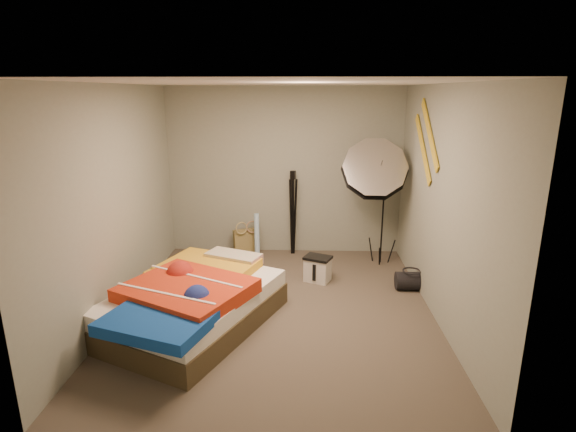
{
  "coord_description": "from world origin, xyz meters",
  "views": [
    {
      "loc": [
        0.28,
        -4.67,
        2.42
      ],
      "look_at": [
        0.1,
        0.6,
        0.95
      ],
      "focal_mm": 28.0,
      "sensor_mm": 36.0,
      "label": 1
    }
  ],
  "objects_px": {
    "duffel_bag": "(411,281)",
    "camera_tripod": "(293,207)",
    "bed": "(193,301)",
    "wrapping_roll": "(257,235)",
    "camera_case": "(318,270)",
    "photo_umbrella": "(374,171)",
    "tote_bag": "(246,241)"
  },
  "relations": [
    {
      "from": "duffel_bag",
      "to": "tote_bag",
      "type": "bearing_deg",
      "value": 151.17
    },
    {
      "from": "tote_bag",
      "to": "bed",
      "type": "distance_m",
      "value": 2.26
    },
    {
      "from": "tote_bag",
      "to": "duffel_bag",
      "type": "height_order",
      "value": "tote_bag"
    },
    {
      "from": "tote_bag",
      "to": "bed",
      "type": "xyz_separation_m",
      "value": [
        -0.28,
        -2.24,
        0.09
      ]
    },
    {
      "from": "bed",
      "to": "camera_case",
      "type": "bearing_deg",
      "value": 41.85
    },
    {
      "from": "wrapping_roll",
      "to": "camera_case",
      "type": "xyz_separation_m",
      "value": [
        0.89,
        -0.88,
        -0.17
      ]
    },
    {
      "from": "tote_bag",
      "to": "camera_tripod",
      "type": "relative_size",
      "value": 0.29
    },
    {
      "from": "duffel_bag",
      "to": "camera_tripod",
      "type": "distance_m",
      "value": 2.07
    },
    {
      "from": "wrapping_roll",
      "to": "photo_umbrella",
      "type": "xyz_separation_m",
      "value": [
        1.66,
        -0.28,
        1.04
      ]
    },
    {
      "from": "duffel_bag",
      "to": "wrapping_roll",
      "type": "bearing_deg",
      "value": 152.08
    },
    {
      "from": "photo_umbrella",
      "to": "bed",
      "type": "bearing_deg",
      "value": -139.44
    },
    {
      "from": "camera_tripod",
      "to": "photo_umbrella",
      "type": "bearing_deg",
      "value": -20.94
    },
    {
      "from": "tote_bag",
      "to": "photo_umbrella",
      "type": "distance_m",
      "value": 2.23
    },
    {
      "from": "bed",
      "to": "camera_tripod",
      "type": "bearing_deg",
      "value": 66.03
    },
    {
      "from": "duffel_bag",
      "to": "photo_umbrella",
      "type": "bearing_deg",
      "value": 115.91
    },
    {
      "from": "camera_case",
      "to": "camera_tripod",
      "type": "height_order",
      "value": "camera_tripod"
    },
    {
      "from": "tote_bag",
      "to": "bed",
      "type": "bearing_deg",
      "value": -120.15
    },
    {
      "from": "camera_case",
      "to": "photo_umbrella",
      "type": "distance_m",
      "value": 1.56
    },
    {
      "from": "duffel_bag",
      "to": "photo_umbrella",
      "type": "relative_size",
      "value": 0.2
    },
    {
      "from": "camera_case",
      "to": "bed",
      "type": "bearing_deg",
      "value": -114.04
    },
    {
      "from": "tote_bag",
      "to": "duffel_bag",
      "type": "bearing_deg",
      "value": -52.25
    },
    {
      "from": "wrapping_roll",
      "to": "duffel_bag",
      "type": "distance_m",
      "value": 2.35
    },
    {
      "from": "tote_bag",
      "to": "camera_case",
      "type": "bearing_deg",
      "value": -66.81
    },
    {
      "from": "wrapping_roll",
      "to": "duffel_bag",
      "type": "bearing_deg",
      "value": -28.37
    },
    {
      "from": "camera_case",
      "to": "camera_tripod",
      "type": "bearing_deg",
      "value": 132.91
    },
    {
      "from": "tote_bag",
      "to": "camera_case",
      "type": "relative_size",
      "value": 1.21
    },
    {
      "from": "duffel_bag",
      "to": "photo_umbrella",
      "type": "height_order",
      "value": "photo_umbrella"
    },
    {
      "from": "photo_umbrella",
      "to": "camera_tripod",
      "type": "bearing_deg",
      "value": 159.06
    },
    {
      "from": "duffel_bag",
      "to": "camera_tripod",
      "type": "relative_size",
      "value": 0.29
    },
    {
      "from": "wrapping_roll",
      "to": "bed",
      "type": "height_order",
      "value": "wrapping_roll"
    },
    {
      "from": "duffel_bag",
      "to": "bed",
      "type": "distance_m",
      "value": 2.71
    },
    {
      "from": "wrapping_roll",
      "to": "bed",
      "type": "xyz_separation_m",
      "value": [
        -0.46,
        -2.09,
        -0.06
      ]
    }
  ]
}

